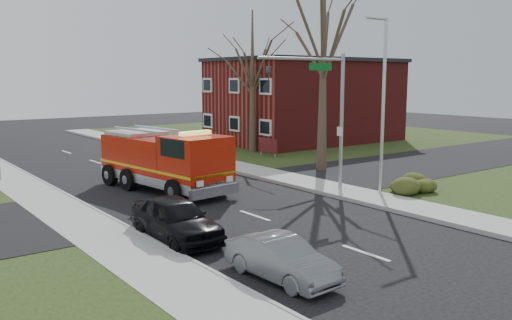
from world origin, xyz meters
TOP-DOWN VIEW (x-y plane):
  - ground at (0.00, 0.00)m, footprint 120.00×120.00m
  - sidewalk_right at (6.20, 0.00)m, footprint 2.40×80.00m
  - sidewalk_left at (-6.20, 0.00)m, footprint 2.40×80.00m
  - cross_street_right at (22.40, 4.00)m, footprint 30.00×8.00m
  - brick_building at (19.00, 18.00)m, footprint 15.40×10.40m
  - health_center_sign at (10.50, 12.50)m, footprint 0.12×2.00m
  - hedge_corner at (9.00, -1.00)m, footprint 2.80×2.00m
  - bare_tree_near at (9.50, 6.00)m, footprint 6.00×6.00m
  - bare_tree_far at (11.00, 15.00)m, footprint 5.25×5.25m
  - traffic_signal_mast at (5.21, 1.50)m, footprint 5.29×0.18m
  - streetlight_pole at (7.14, -0.50)m, footprint 1.48×0.16m
  - fire_engine at (-0.56, 6.75)m, footprint 3.84×8.21m
  - parked_car_maroon at (-4.20, -1.00)m, footprint 1.90×4.54m
  - parked_car_gray at (-3.64, -6.11)m, footprint 1.47×3.75m

SIDE VIEW (x-z plane):
  - ground at x=0.00m, z-range 0.00..0.00m
  - sidewalk_right at x=6.20m, z-range 0.00..0.15m
  - sidewalk_left at x=-6.20m, z-range 0.00..0.15m
  - cross_street_right at x=22.40m, z-range 0.00..0.15m
  - hedge_corner at x=9.00m, z-range 0.13..1.03m
  - parked_car_gray at x=-3.64m, z-range 0.00..1.22m
  - parked_car_maroon at x=-4.20m, z-range 0.00..1.53m
  - health_center_sign at x=10.50m, z-range 0.18..1.58m
  - fire_engine at x=-0.56m, z-range -0.15..3.04m
  - brick_building at x=19.00m, z-range 0.03..7.28m
  - streetlight_pole at x=7.14m, z-range 0.35..8.75m
  - traffic_signal_mast at x=5.21m, z-range 1.31..8.11m
  - bare_tree_far at x=11.00m, z-range 1.24..11.74m
  - bare_tree_near at x=9.50m, z-range 1.41..13.41m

